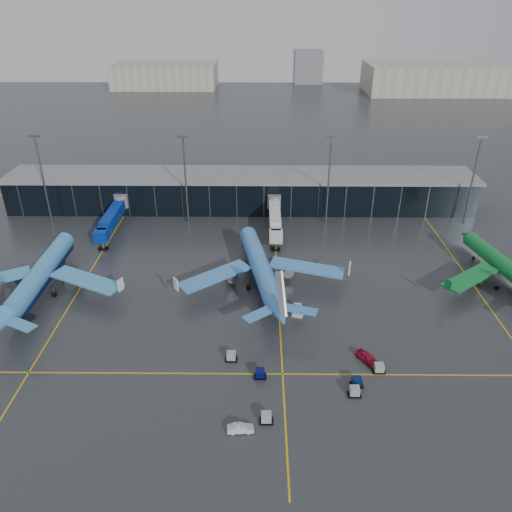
{
  "coord_description": "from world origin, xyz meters",
  "views": [
    {
      "loc": [
        5.92,
        -82.79,
        59.86
      ],
      "look_at": [
        5.0,
        18.0,
        6.0
      ],
      "focal_mm": 35.0,
      "sensor_mm": 36.0,
      "label": 1
    }
  ],
  "objects_px": {
    "airliner_arkefly": "(38,264)",
    "baggage_carts": "(308,381)",
    "mobile_airstair": "(299,311)",
    "airliner_aer_lingus": "(509,260)",
    "service_van_white": "(240,428)",
    "service_van_red": "(367,357)",
    "airliner_klm_near": "(260,256)"
  },
  "relations": [
    {
      "from": "baggage_carts",
      "to": "airliner_aer_lingus",
      "type": "bearing_deg",
      "value": 35.21
    },
    {
      "from": "mobile_airstair",
      "to": "service_van_white",
      "type": "xyz_separation_m",
      "value": [
        -11.02,
        -31.72,
        -0.1
      ]
    },
    {
      "from": "mobile_airstair",
      "to": "service_van_red",
      "type": "relative_size",
      "value": 0.76
    },
    {
      "from": "baggage_carts",
      "to": "service_van_red",
      "type": "height_order",
      "value": "baggage_carts"
    },
    {
      "from": "baggage_carts",
      "to": "mobile_airstair",
      "type": "bearing_deg",
      "value": 90.36
    },
    {
      "from": "airliner_aer_lingus",
      "to": "mobile_airstair",
      "type": "xyz_separation_m",
      "value": [
        -47.86,
        -12.44,
        -5.61
      ]
    },
    {
      "from": "baggage_carts",
      "to": "airliner_arkefly",
      "type": "bearing_deg",
      "value": 152.57
    },
    {
      "from": "airliner_klm_near",
      "to": "mobile_airstair",
      "type": "relative_size",
      "value": 12.44
    },
    {
      "from": "service_van_red",
      "to": "service_van_white",
      "type": "bearing_deg",
      "value": -177.25
    },
    {
      "from": "baggage_carts",
      "to": "mobile_airstair",
      "type": "relative_size",
      "value": 7.77
    },
    {
      "from": "airliner_aer_lingus",
      "to": "mobile_airstair",
      "type": "height_order",
      "value": "airliner_aer_lingus"
    },
    {
      "from": "airliner_arkefly",
      "to": "airliner_klm_near",
      "type": "relative_size",
      "value": 1.0
    },
    {
      "from": "airliner_aer_lingus",
      "to": "mobile_airstair",
      "type": "distance_m",
      "value": 49.77
    },
    {
      "from": "baggage_carts",
      "to": "mobile_airstair",
      "type": "xyz_separation_m",
      "value": [
        -0.13,
        21.24,
        0.01
      ]
    },
    {
      "from": "airliner_arkefly",
      "to": "service_van_white",
      "type": "xyz_separation_m",
      "value": [
        45.71,
        -39.98,
        -6.37
      ]
    },
    {
      "from": "airliner_klm_near",
      "to": "service_van_red",
      "type": "relative_size",
      "value": 9.47
    },
    {
      "from": "airliner_klm_near",
      "to": "service_van_white",
      "type": "distance_m",
      "value": 44.62
    },
    {
      "from": "airliner_klm_near",
      "to": "baggage_carts",
      "type": "bearing_deg",
      "value": -87.11
    },
    {
      "from": "airliner_arkefly",
      "to": "mobile_airstair",
      "type": "xyz_separation_m",
      "value": [
        56.72,
        -8.26,
        -6.27
      ]
    },
    {
      "from": "airliner_aer_lingus",
      "to": "service_van_red",
      "type": "height_order",
      "value": "airliner_aer_lingus"
    },
    {
      "from": "airliner_arkefly",
      "to": "airliner_aer_lingus",
      "type": "relative_size",
      "value": 1.1
    },
    {
      "from": "baggage_carts",
      "to": "service_van_white",
      "type": "relative_size",
      "value": 6.98
    },
    {
      "from": "service_van_red",
      "to": "service_van_white",
      "type": "relative_size",
      "value": 1.18
    },
    {
      "from": "mobile_airstair",
      "to": "airliner_aer_lingus",
      "type": "bearing_deg",
      "value": 30.19
    },
    {
      "from": "baggage_carts",
      "to": "service_van_red",
      "type": "xyz_separation_m",
      "value": [
        11.35,
        6.2,
        0.06
      ]
    },
    {
      "from": "mobile_airstair",
      "to": "service_van_red",
      "type": "height_order",
      "value": "mobile_airstair"
    },
    {
      "from": "airliner_arkefly",
      "to": "service_van_red",
      "type": "height_order",
      "value": "airliner_arkefly"
    },
    {
      "from": "mobile_airstair",
      "to": "service_van_white",
      "type": "height_order",
      "value": "mobile_airstair"
    },
    {
      "from": "airliner_arkefly",
      "to": "baggage_carts",
      "type": "height_order",
      "value": "airliner_arkefly"
    },
    {
      "from": "baggage_carts",
      "to": "mobile_airstair",
      "type": "distance_m",
      "value": 21.24
    },
    {
      "from": "airliner_klm_near",
      "to": "airliner_aer_lingus",
      "type": "height_order",
      "value": "airliner_klm_near"
    },
    {
      "from": "airliner_klm_near",
      "to": "baggage_carts",
      "type": "distance_m",
      "value": 35.15
    }
  ]
}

